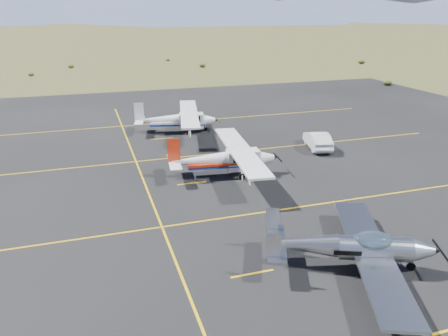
{
  "coord_description": "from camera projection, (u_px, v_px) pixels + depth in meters",
  "views": [
    {
      "loc": [
        -9.16,
        -18.65,
        10.96
      ],
      "look_at": [
        -1.41,
        5.51,
        1.6
      ],
      "focal_mm": 35.0,
      "sensor_mm": 36.0,
      "label": 1
    }
  ],
  "objects": [
    {
      "name": "ground",
      "position": [
        281.0,
        228.0,
        23.08
      ],
      "size": [
        1600.0,
        1600.0,
        0.0
      ],
      "primitive_type": "plane",
      "color": "#383D1C",
      "rests_on": "ground"
    },
    {
      "name": "apron",
      "position": [
        237.0,
        181.0,
        29.33
      ],
      "size": [
        72.0,
        72.0,
        0.02
      ],
      "primitive_type": "cube",
      "color": "black",
      "rests_on": "ground"
    },
    {
      "name": "aircraft_low_wing",
      "position": [
        354.0,
        247.0,
        19.15
      ],
      "size": [
        7.55,
        9.99,
        2.22
      ],
      "rotation": [
        0.0,
        0.0,
        -0.39
      ],
      "color": "silver",
      "rests_on": "apron"
    },
    {
      "name": "aircraft_cessna",
      "position": [
        224.0,
        158.0,
        29.87
      ],
      "size": [
        6.76,
        11.19,
        2.82
      ],
      "rotation": [
        0.0,
        0.0,
        -0.12
      ],
      "color": "silver",
      "rests_on": "apron"
    },
    {
      "name": "aircraft_plain",
      "position": [
        177.0,
        119.0,
        40.33
      ],
      "size": [
        7.05,
        11.18,
        2.82
      ],
      "rotation": [
        0.0,
        0.0,
        -0.21
      ],
      "color": "white",
      "rests_on": "apron"
    },
    {
      "name": "sedan",
      "position": [
        318.0,
        140.0,
        35.86
      ],
      "size": [
        2.47,
        4.49,
        1.4
      ],
      "primitive_type": "imported",
      "rotation": [
        0.0,
        0.0,
        2.9
      ],
      "color": "silver",
      "rests_on": "apron"
    }
  ]
}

